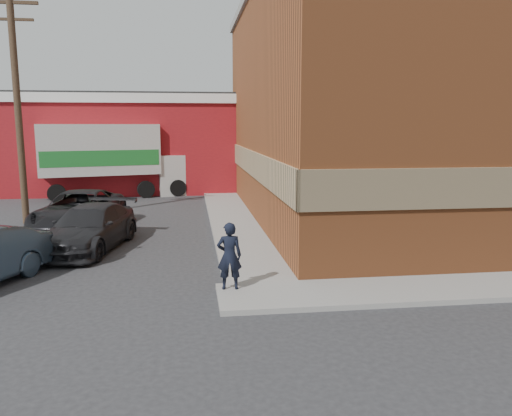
{
  "coord_description": "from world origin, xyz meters",
  "views": [
    {
      "loc": [
        -1.04,
        -11.37,
        3.81
      ],
      "look_at": [
        0.68,
        1.62,
        1.64
      ],
      "focal_mm": 35.0,
      "sensor_mm": 36.0,
      "label": 1
    }
  ],
  "objects_px": {
    "brick_building": "(417,105)",
    "suv_b": "(90,228)",
    "utility_pole": "(17,101)",
    "man": "(229,256)",
    "suv_a": "(79,211)",
    "warehouse": "(107,142)",
    "box_truck": "(114,155)"
  },
  "relations": [
    {
      "from": "brick_building",
      "to": "suv_a",
      "type": "distance_m",
      "value": 14.25
    },
    {
      "from": "utility_pole",
      "to": "suv_b",
      "type": "distance_m",
      "value": 7.02
    },
    {
      "from": "utility_pole",
      "to": "box_truck",
      "type": "bearing_deg",
      "value": 71.22
    },
    {
      "from": "utility_pole",
      "to": "box_truck",
      "type": "distance_m",
      "value": 7.99
    },
    {
      "from": "brick_building",
      "to": "suv_a",
      "type": "bearing_deg",
      "value": -172.94
    },
    {
      "from": "suv_a",
      "to": "box_truck",
      "type": "xyz_separation_m",
      "value": [
        0.04,
        8.87,
        1.51
      ]
    },
    {
      "from": "warehouse",
      "to": "suv_b",
      "type": "relative_size",
      "value": 3.49
    },
    {
      "from": "utility_pole",
      "to": "man",
      "type": "height_order",
      "value": "utility_pole"
    },
    {
      "from": "utility_pole",
      "to": "suv_a",
      "type": "bearing_deg",
      "value": -35.06
    },
    {
      "from": "utility_pole",
      "to": "man",
      "type": "distance_m",
      "value": 12.52
    },
    {
      "from": "suv_a",
      "to": "suv_b",
      "type": "distance_m",
      "value": 3.1
    },
    {
      "from": "suv_b",
      "to": "box_truck",
      "type": "xyz_separation_m",
      "value": [
        -0.88,
        11.83,
        1.56
      ]
    },
    {
      "from": "brick_building",
      "to": "warehouse",
      "type": "bearing_deg",
      "value": 142.8
    },
    {
      "from": "suv_a",
      "to": "brick_building",
      "type": "bearing_deg",
      "value": 13.18
    },
    {
      "from": "brick_building",
      "to": "utility_pole",
      "type": "distance_m",
      "value": 16.0
    },
    {
      "from": "warehouse",
      "to": "utility_pole",
      "type": "distance_m",
      "value": 11.27
    },
    {
      "from": "utility_pole",
      "to": "suv_b",
      "type": "relative_size",
      "value": 1.93
    },
    {
      "from": "warehouse",
      "to": "box_truck",
      "type": "height_order",
      "value": "warehouse"
    },
    {
      "from": "man",
      "to": "utility_pole",
      "type": "bearing_deg",
      "value": -49.69
    },
    {
      "from": "suv_b",
      "to": "box_truck",
      "type": "relative_size",
      "value": 0.57
    },
    {
      "from": "warehouse",
      "to": "man",
      "type": "distance_m",
      "value": 21.31
    },
    {
      "from": "brick_building",
      "to": "warehouse",
      "type": "height_order",
      "value": "brick_building"
    },
    {
      "from": "warehouse",
      "to": "suv_b",
      "type": "distance_m",
      "value": 15.9
    },
    {
      "from": "suv_a",
      "to": "suv_b",
      "type": "xyz_separation_m",
      "value": [
        0.92,
        -2.96,
        -0.05
      ]
    },
    {
      "from": "warehouse",
      "to": "box_truck",
      "type": "xyz_separation_m",
      "value": [
        0.94,
        -3.82,
        -0.57
      ]
    },
    {
      "from": "suv_a",
      "to": "utility_pole",
      "type": "bearing_deg",
      "value": 151.05
    },
    {
      "from": "brick_building",
      "to": "suv_b",
      "type": "bearing_deg",
      "value": -159.87
    },
    {
      "from": "utility_pole",
      "to": "man",
      "type": "xyz_separation_m",
      "value": [
        7.3,
        -9.42,
        -3.85
      ]
    },
    {
      "from": "man",
      "to": "suv_a",
      "type": "height_order",
      "value": "man"
    },
    {
      "from": "box_truck",
      "to": "man",
      "type": "bearing_deg",
      "value": -87.92
    },
    {
      "from": "utility_pole",
      "to": "suv_b",
      "type": "height_order",
      "value": "utility_pole"
    },
    {
      "from": "man",
      "to": "box_truck",
      "type": "distance_m",
      "value": 17.35
    }
  ]
}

